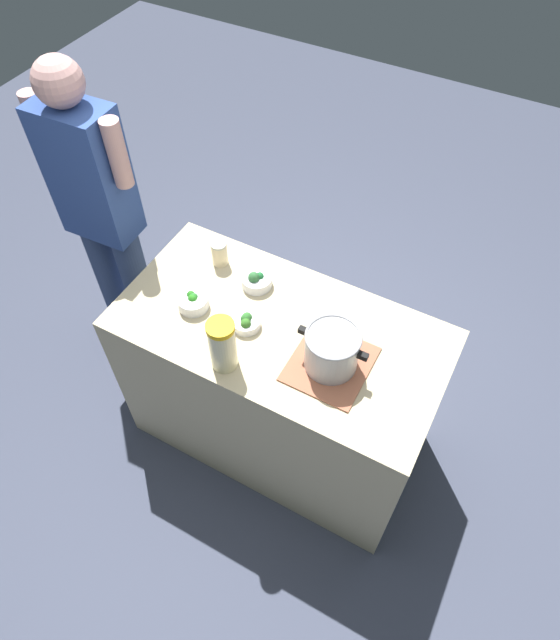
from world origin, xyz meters
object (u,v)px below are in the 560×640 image
(cooking_pot, at_px, (332,350))
(person_cook, at_px, (103,218))
(broccoli_bowl_back, at_px, (193,302))
(broccoli_bowl_front, at_px, (246,322))
(lemonade_pitcher, at_px, (223,345))
(broccoli_bowl_center, at_px, (257,280))
(mason_jar, at_px, (219,253))

(cooking_pot, bearing_deg, person_cook, -9.18)
(broccoli_bowl_back, bearing_deg, broccoli_bowl_front, -176.47)
(broccoli_bowl_front, bearing_deg, broccoli_bowl_back, 3.53)
(lemonade_pitcher, bearing_deg, person_cook, -23.32)
(broccoli_bowl_center, height_order, person_cook, person_cook)
(mason_jar, bearing_deg, lemonade_pitcher, 124.10)
(broccoli_bowl_front, height_order, person_cook, person_cook)
(lemonade_pitcher, distance_m, person_cook, 1.01)
(broccoli_bowl_front, distance_m, person_cook, 0.93)
(cooking_pot, height_order, broccoli_bowl_front, cooking_pot)
(broccoli_bowl_back, bearing_deg, cooking_pot, -179.34)
(cooking_pot, height_order, broccoli_bowl_center, cooking_pot)
(mason_jar, bearing_deg, broccoli_bowl_front, 138.31)
(broccoli_bowl_center, bearing_deg, person_cook, 1.12)
(broccoli_bowl_front, distance_m, broccoli_bowl_center, 0.23)
(person_cook, bearing_deg, lemonade_pitcher, 156.68)
(mason_jar, relative_size, broccoli_bowl_front, 1.00)
(lemonade_pitcher, distance_m, broccoli_bowl_center, 0.44)
(cooking_pot, distance_m, broccoli_bowl_back, 0.64)
(broccoli_bowl_back, xyz_separation_m, person_cook, (0.66, -0.22, 0.02))
(cooking_pot, bearing_deg, lemonade_pitcher, 27.45)
(broccoli_bowl_center, bearing_deg, broccoli_bowl_front, 109.16)
(broccoli_bowl_front, relative_size, person_cook, 0.07)
(lemonade_pitcher, bearing_deg, mason_jar, -55.90)
(mason_jar, distance_m, broccoli_bowl_front, 0.39)
(broccoli_bowl_center, height_order, broccoli_bowl_back, broccoli_bowl_center)
(mason_jar, height_order, person_cook, person_cook)
(broccoli_bowl_center, relative_size, broccoli_bowl_back, 1.03)
(cooking_pot, xyz_separation_m, person_cook, (1.29, -0.21, -0.05))
(mason_jar, relative_size, broccoli_bowl_back, 0.92)
(broccoli_bowl_front, bearing_deg, cooking_pot, 178.79)
(mason_jar, xyz_separation_m, broccoli_bowl_front, (-0.29, 0.26, -0.03))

